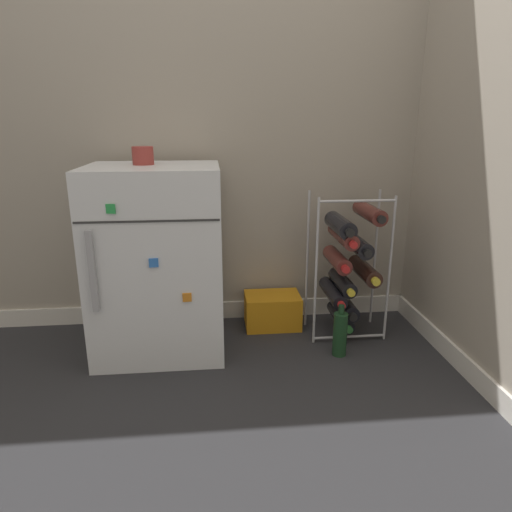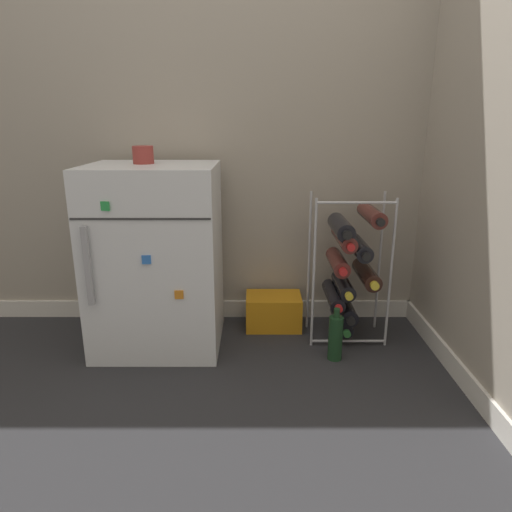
{
  "view_description": "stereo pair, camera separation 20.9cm",
  "coord_description": "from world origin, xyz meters",
  "px_view_note": "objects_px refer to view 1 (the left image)",
  "views": [
    {
      "loc": [
        -0.12,
        -1.7,
        1.01
      ],
      "look_at": [
        0.08,
        0.29,
        0.42
      ],
      "focal_mm": 32.0,
      "sensor_mm": 36.0,
      "label": 1
    },
    {
      "loc": [
        0.09,
        -1.71,
        1.01
      ],
      "look_at": [
        0.08,
        0.29,
        0.42
      ],
      "focal_mm": 32.0,
      "sensor_mm": 36.0,
      "label": 2
    }
  ],
  "objects_px": {
    "soda_box": "(272,310)",
    "fridge_top_cup": "(143,156)",
    "wine_rack": "(348,264)",
    "mini_fridge": "(158,261)",
    "loose_bottle_floor": "(340,334)"
  },
  "relations": [
    {
      "from": "wine_rack",
      "to": "fridge_top_cup",
      "type": "bearing_deg",
      "value": -178.54
    },
    {
      "from": "wine_rack",
      "to": "loose_bottle_floor",
      "type": "bearing_deg",
      "value": -111.24
    },
    {
      "from": "mini_fridge",
      "to": "loose_bottle_floor",
      "type": "height_order",
      "value": "mini_fridge"
    },
    {
      "from": "soda_box",
      "to": "wine_rack",
      "type": "bearing_deg",
      "value": -17.27
    },
    {
      "from": "wine_rack",
      "to": "loose_bottle_floor",
      "type": "xyz_separation_m",
      "value": [
        -0.09,
        -0.22,
        -0.25
      ]
    },
    {
      "from": "mini_fridge",
      "to": "wine_rack",
      "type": "distance_m",
      "value": 0.89
    },
    {
      "from": "mini_fridge",
      "to": "soda_box",
      "type": "bearing_deg",
      "value": 17.06
    },
    {
      "from": "mini_fridge",
      "to": "loose_bottle_floor",
      "type": "distance_m",
      "value": 0.87
    },
    {
      "from": "fridge_top_cup",
      "to": "loose_bottle_floor",
      "type": "bearing_deg",
      "value": -13.43
    },
    {
      "from": "mini_fridge",
      "to": "loose_bottle_floor",
      "type": "bearing_deg",
      "value": -11.67
    },
    {
      "from": "wine_rack",
      "to": "mini_fridge",
      "type": "bearing_deg",
      "value": -176.25
    },
    {
      "from": "wine_rack",
      "to": "fridge_top_cup",
      "type": "xyz_separation_m",
      "value": [
        -0.92,
        -0.02,
        0.51
      ]
    },
    {
      "from": "fridge_top_cup",
      "to": "soda_box",
      "type": "bearing_deg",
      "value": 12.79
    },
    {
      "from": "soda_box",
      "to": "fridge_top_cup",
      "type": "bearing_deg",
      "value": -167.21
    },
    {
      "from": "wine_rack",
      "to": "soda_box",
      "type": "distance_m",
      "value": 0.45
    }
  ]
}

